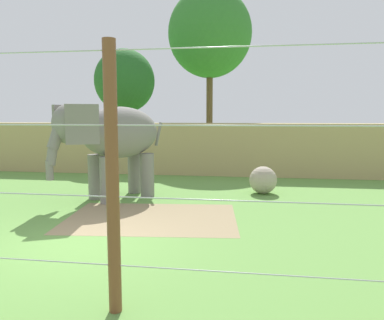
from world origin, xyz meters
name	(u,v)px	position (x,y,z in m)	size (l,w,h in m)	color
ground_plane	(79,244)	(0.00, 0.00, 0.00)	(120.00, 120.00, 0.00)	#609342
dirt_patch	(152,218)	(1.09, 2.42, 0.00)	(4.88, 3.42, 0.01)	#937F5B
embankment_wall	(173,148)	(0.00, 11.07, 1.30)	(36.00, 1.80, 2.59)	tan
elephant	(112,137)	(-0.89, 4.65, 2.22)	(3.62, 3.89, 3.35)	gray
enrichment_ball	(263,180)	(4.44, 6.35, 0.52)	(1.05, 1.05, 1.05)	tan
tree_far_left	(210,34)	(1.20, 18.07, 8.53)	(5.69, 5.69, 11.56)	brown
tree_left_of_centre	(125,82)	(-3.65, 14.31, 5.05)	(3.66, 3.66, 7.02)	brown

